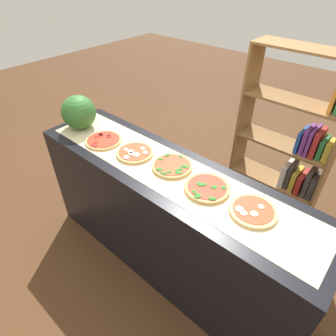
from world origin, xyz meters
TOP-DOWN VIEW (x-y plane):
  - ground_plane at (0.00, 0.00)m, footprint 12.00×12.00m
  - counter at (0.00, 0.00)m, footprint 2.17×0.56m
  - parchment_paper at (0.00, 0.00)m, footprint 2.05×0.41m
  - pizza_pepperoni_0 at (-0.60, -0.05)m, footprint 0.27×0.27m
  - pizza_mozzarella_1 at (-0.30, -0.01)m, footprint 0.26×0.26m
  - pizza_spinach_2 at (0.00, 0.04)m, footprint 0.27×0.27m
  - pizza_spinach_3 at (0.30, 0.01)m, footprint 0.27×0.27m
  - pizza_mozzarella_4 at (0.60, 0.02)m, footprint 0.26×0.26m
  - watermelon at (-0.91, -0.03)m, footprint 0.27×0.27m
  - bookshelf at (0.46, 1.09)m, footprint 0.80×0.27m

SIDE VIEW (x-z plane):
  - ground_plane at x=0.00m, z-range 0.00..0.00m
  - counter at x=0.00m, z-range 0.00..0.96m
  - bookshelf at x=0.46m, z-range -0.06..1.52m
  - parchment_paper at x=0.00m, z-range 0.96..0.96m
  - pizza_pepperoni_0 at x=-0.60m, z-range 0.96..0.98m
  - pizza_mozzarella_4 at x=0.60m, z-range 0.96..0.98m
  - pizza_mozzarella_1 at x=-0.30m, z-range 0.96..0.98m
  - pizza_spinach_3 at x=0.30m, z-range 0.96..0.98m
  - pizza_spinach_2 at x=0.00m, z-range 0.96..0.98m
  - watermelon at x=-0.91m, z-range 0.96..1.22m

